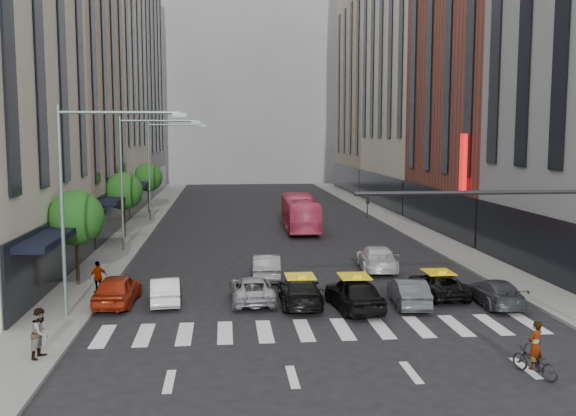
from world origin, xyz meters
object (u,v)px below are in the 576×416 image
object	(u,v)px
streetlamp_mid	(136,165)
car_white_front	(165,290)
pedestrian_far	(98,277)
streetlamp_near	(84,183)
taxi_left	(300,291)
bus	(300,213)
taxi_center	(354,293)
streetlamp_far	(159,157)
pedestrian_near	(41,333)
car_red	(117,289)
motorcycle	(535,362)

from	to	relation	value
streetlamp_mid	car_white_front	distance (m)	14.95
streetlamp_mid	pedestrian_far	xyz separation A→B (m)	(-0.36, -11.93, -4.96)
streetlamp_near	streetlamp_mid	distance (m)	16.00
streetlamp_mid	pedestrian_far	distance (m)	12.92
taxi_left	pedestrian_far	xyz separation A→B (m)	(-9.70, 2.69, 0.27)
car_white_front	bus	distance (m)	24.44
car_white_front	taxi_center	xyz separation A→B (m)	(8.64, -2.03, 0.15)
streetlamp_mid	taxi_center	size ratio (longest dim) A/B	1.99
streetlamp_far	bus	world-z (taller)	streetlamp_far
bus	pedestrian_near	size ratio (longest dim) A/B	5.90
streetlamp_near	streetlamp_far	bearing A→B (deg)	90.00
streetlamp_near	streetlamp_mid	size ratio (longest dim) A/B	1.00
streetlamp_near	bus	world-z (taller)	streetlamp_near
pedestrian_near	streetlamp_far	bearing A→B (deg)	15.76
pedestrian_near	streetlamp_mid	bearing A→B (deg)	15.11
taxi_left	taxi_center	size ratio (longest dim) A/B	1.03
pedestrian_near	pedestrian_far	size ratio (longest dim) A/B	1.11
car_red	streetlamp_far	bearing A→B (deg)	-85.52
streetlamp_mid	pedestrian_near	bearing A→B (deg)	-91.51
taxi_center	pedestrian_near	world-z (taller)	pedestrian_near
car_white_front	motorcycle	size ratio (longest dim) A/B	2.07
streetlamp_mid	bus	distance (m)	15.77
streetlamp_near	streetlamp_far	xyz separation A→B (m)	(0.00, 32.00, 0.00)
motorcycle	taxi_left	bearing A→B (deg)	-78.44
motorcycle	streetlamp_mid	bearing A→B (deg)	-79.64
taxi_center	motorcycle	size ratio (longest dim) A/B	2.47
car_red	taxi_center	xyz separation A→B (m)	(10.84, -1.98, 0.04)
pedestrian_near	pedestrian_far	xyz separation A→B (m)	(0.20, 9.25, -0.09)
pedestrian_near	car_white_front	bearing A→B (deg)	-8.96
streetlamp_mid	bus	xyz separation A→B (m)	(12.15, 9.01, -4.45)
taxi_left	streetlamp_near	bearing A→B (deg)	9.67
bus	pedestrian_far	distance (m)	24.39
streetlamp_near	car_white_front	world-z (taller)	streetlamp_near
car_white_front	taxi_center	bearing A→B (deg)	161.33
car_red	car_white_front	xyz separation A→B (m)	(2.20, 0.05, -0.11)
pedestrian_far	bus	bearing A→B (deg)	-158.23
streetlamp_mid	pedestrian_far	bearing A→B (deg)	-91.71
car_white_front	bus	xyz separation A→B (m)	(9.11, 22.66, 0.83)
motorcycle	streetlamp_far	bearing A→B (deg)	-91.38
bus	taxi_left	bearing A→B (deg)	84.66
streetlamp_far	pedestrian_near	world-z (taller)	streetlamp_far
streetlamp_mid	car_white_front	xyz separation A→B (m)	(3.04, -13.65, -5.28)
car_red	bus	size ratio (longest dim) A/B	0.41
streetlamp_far	motorcycle	xyz separation A→B (m)	(15.98, -40.22, -5.42)
streetlamp_far	bus	size ratio (longest dim) A/B	0.86
taxi_center	streetlamp_mid	bearing A→B (deg)	-59.96
streetlamp_far	pedestrian_far	world-z (taller)	streetlamp_far
taxi_center	bus	size ratio (longest dim) A/B	0.43
streetlamp_near	motorcycle	world-z (taller)	streetlamp_near
bus	pedestrian_far	size ratio (longest dim) A/B	6.57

